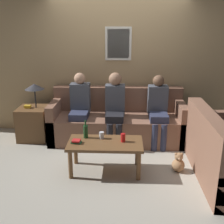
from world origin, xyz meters
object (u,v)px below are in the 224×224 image
object	(u,v)px
couch_main	(117,122)
person_right	(158,107)
person_middle	(115,106)
wine_bottle	(86,131)
person_left	(80,105)
drinking_glass	(102,135)
teddy_bear	(178,163)
coffee_table	(105,146)

from	to	relation	value
couch_main	person_right	world-z (taller)	person_right
couch_main	person_middle	bearing A→B (deg)	-102.60
wine_bottle	person_left	world-z (taller)	person_left
drinking_glass	teddy_bear	bearing A→B (deg)	-4.23
person_left	person_right	distance (m)	1.37
teddy_bear	person_left	bearing A→B (deg)	147.14
person_middle	teddy_bear	distance (m)	1.48
teddy_bear	drinking_glass	bearing A→B (deg)	175.77
couch_main	wine_bottle	world-z (taller)	couch_main
coffee_table	person_middle	bearing A→B (deg)	84.08
person_left	wine_bottle	bearing A→B (deg)	-76.37
person_left	person_right	bearing A→B (deg)	-0.88
wine_bottle	person_right	bearing A→B (deg)	37.92
drinking_glass	person_right	bearing A→B (deg)	45.01
person_middle	teddy_bear	size ratio (longest dim) A/B	4.28
coffee_table	drinking_glass	world-z (taller)	drinking_glass
wine_bottle	teddy_bear	xyz separation A→B (m)	(1.36, -0.10, -0.44)
couch_main	person_left	world-z (taller)	person_left
couch_main	drinking_glass	xyz separation A→B (m)	(-0.21, -1.06, 0.18)
drinking_glass	person_left	xyz separation A→B (m)	(-0.46, 0.94, 0.17)
couch_main	teddy_bear	world-z (taller)	couch_main
person_right	couch_main	bearing A→B (deg)	168.40
person_left	couch_main	bearing A→B (deg)	10.65
wine_bottle	drinking_glass	size ratio (longest dim) A/B	2.69
drinking_glass	person_right	xyz separation A→B (m)	(0.92, 0.92, 0.15)
wine_bottle	person_middle	size ratio (longest dim) A/B	0.22
wine_bottle	person_middle	distance (m)	0.96
drinking_glass	coffee_table	bearing A→B (deg)	-64.17
coffee_table	drinking_glass	distance (m)	0.18
drinking_glass	teddy_bear	distance (m)	1.19
drinking_glass	person_middle	bearing A→B (deg)	79.35
coffee_table	person_right	xyz separation A→B (m)	(0.85, 1.04, 0.27)
person_middle	teddy_bear	bearing A→B (deg)	-45.34
wine_bottle	person_left	bearing A→B (deg)	103.63
coffee_table	teddy_bear	bearing A→B (deg)	2.37
person_right	teddy_bear	world-z (taller)	person_right
person_left	person_right	world-z (taller)	person_left
coffee_table	teddy_bear	size ratio (longest dim) A/B	3.61
coffee_table	person_left	xyz separation A→B (m)	(-0.52, 1.06, 0.29)
wine_bottle	person_right	size ratio (longest dim) A/B	0.22
teddy_bear	person_middle	bearing A→B (deg)	134.66
couch_main	person_right	bearing A→B (deg)	-11.60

